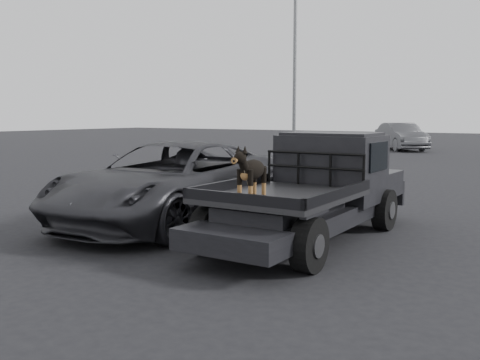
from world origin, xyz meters
The scene contains 7 objects.
ground centered at (0.00, 0.00, 0.00)m, with size 120.00×120.00×0.00m, color black.
flatbed_ute centered at (-0.77, 2.10, 0.46)m, with size 2.00×5.40×0.92m, color black, non-canonical shape.
ute_cab centered at (-0.77, 3.05, 1.36)m, with size 1.72×1.30×0.88m, color black, non-canonical shape.
headache_rack centered at (-0.77, 2.30, 1.20)m, with size 1.80×0.08×0.55m, color black, non-canonical shape.
dog centered at (-0.83, 0.37, 1.29)m, with size 0.32×0.60×0.74m, color black, non-canonical shape.
parked_suv centered at (-3.72, 2.05, 0.79)m, with size 2.63×5.70×1.59m, color #2B2B2F.
distant_car_a centered at (-6.24, 26.39, 0.82)m, with size 1.73×4.95×1.63m, color #49494D.
Camera 1 is at (3.08, -6.01, 2.12)m, focal length 40.00 mm.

